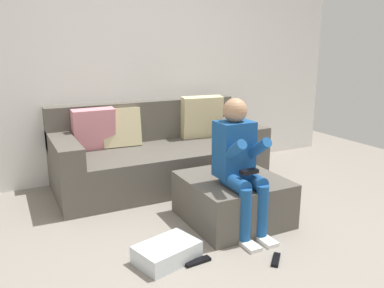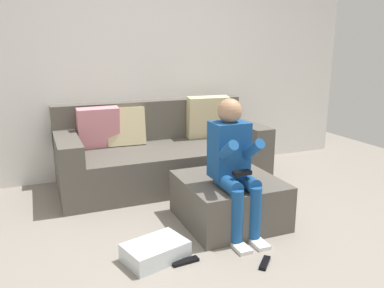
{
  "view_description": "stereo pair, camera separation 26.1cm",
  "coord_description": "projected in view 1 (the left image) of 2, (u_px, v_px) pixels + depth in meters",
  "views": [
    {
      "loc": [
        -1.39,
        -2.07,
        1.45
      ],
      "look_at": [
        0.18,
        1.05,
        0.56
      ],
      "focal_mm": 36.15,
      "sensor_mm": 36.0,
      "label": 1
    },
    {
      "loc": [
        -1.16,
        -2.18,
        1.45
      ],
      "look_at": [
        0.18,
        1.05,
        0.56
      ],
      "focal_mm": 36.15,
      "sensor_mm": 36.0,
      "label": 2
    }
  ],
  "objects": [
    {
      "name": "ground_plane",
      "position": [
        236.0,
        255.0,
        2.76
      ],
      "size": [
        6.98,
        6.98,
        0.0
      ],
      "primitive_type": "plane",
      "color": "gray"
    },
    {
      "name": "ottoman",
      "position": [
        232.0,
        199.0,
        3.28
      ],
      "size": [
        0.78,
        0.8,
        0.38
      ],
      "primitive_type": "cube",
      "color": "#59544C",
      "rests_on": "ground_plane"
    },
    {
      "name": "wall_back",
      "position": [
        134.0,
        66.0,
        4.3
      ],
      "size": [
        5.37,
        0.1,
        2.46
      ],
      "primitive_type": "cube",
      "color": "white",
      "rests_on": "ground_plane"
    },
    {
      "name": "person_seated",
      "position": [
        239.0,
        160.0,
        2.99
      ],
      "size": [
        0.28,
        0.57,
        1.06
      ],
      "color": "#194C8C",
      "rests_on": "ground_plane"
    },
    {
      "name": "storage_bin",
      "position": [
        167.0,
        252.0,
        2.67
      ],
      "size": [
        0.48,
        0.39,
        0.13
      ],
      "primitive_type": "cube",
      "rotation": [
        0.0,
        0.0,
        0.28
      ],
      "color": "silver",
      "rests_on": "ground_plane"
    },
    {
      "name": "remote_near_ottoman",
      "position": [
        276.0,
        260.0,
        2.67
      ],
      "size": [
        0.15,
        0.15,
        0.02
      ],
      "primitive_type": "cube",
      "rotation": [
        0.0,
        0.0,
        0.79
      ],
      "color": "black",
      "rests_on": "ground_plane"
    },
    {
      "name": "remote_by_storage_bin",
      "position": [
        198.0,
        261.0,
        2.65
      ],
      "size": [
        0.19,
        0.07,
        0.02
      ],
      "primitive_type": "cube",
      "rotation": [
        0.0,
        0.0,
        0.07
      ],
      "color": "black",
      "rests_on": "ground_plane"
    },
    {
      "name": "couch_sectional",
      "position": [
        157.0,
        155.0,
        4.15
      ],
      "size": [
        2.15,
        0.97,
        0.89
      ],
      "color": "#59544C",
      "rests_on": "ground_plane"
    }
  ]
}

